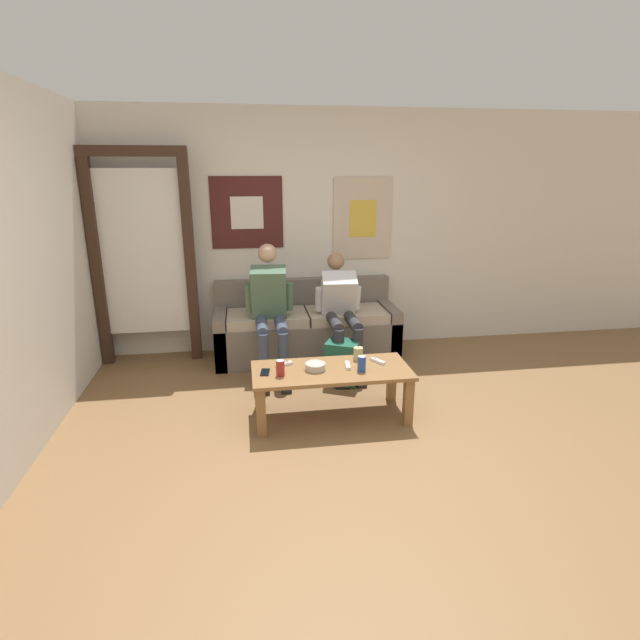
{
  "coord_description": "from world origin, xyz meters",
  "views": [
    {
      "loc": [
        -0.68,
        -2.96,
        1.95
      ],
      "look_at": [
        -0.04,
        1.17,
        0.67
      ],
      "focal_mm": 28.0,
      "sensor_mm": 36.0,
      "label": 1
    }
  ],
  "objects_px": {
    "pillar_candle": "(358,354)",
    "game_controller_far_center": "(378,361)",
    "game_controller_near_right": "(284,364)",
    "person_seated_adult": "(270,306)",
    "person_seated_teen": "(341,307)",
    "ceramic_bowl": "(315,366)",
    "cell_phone": "(265,372)",
    "game_controller_near_left": "(348,365)",
    "coffee_table": "(331,377)",
    "couch": "(306,330)",
    "backpack": "(343,363)",
    "drink_can_blue": "(362,364)",
    "drink_can_red": "(280,368)"
  },
  "relations": [
    {
      "from": "pillar_candle",
      "to": "game_controller_far_center",
      "type": "height_order",
      "value": "pillar_candle"
    },
    {
      "from": "drink_can_blue",
      "to": "backpack",
      "type": "bearing_deg",
      "value": 90.33
    },
    {
      "from": "backpack",
      "to": "game_controller_near_left",
      "type": "xyz_separation_m",
      "value": [
        -0.08,
        -0.62,
        0.24
      ]
    },
    {
      "from": "person_seated_teen",
      "to": "ceramic_bowl",
      "type": "xyz_separation_m",
      "value": [
        -0.41,
        -1.05,
        -0.17
      ]
    },
    {
      "from": "couch",
      "to": "cell_phone",
      "type": "bearing_deg",
      "value": -109.8
    },
    {
      "from": "game_controller_near_right",
      "to": "ceramic_bowl",
      "type": "bearing_deg",
      "value": -27.4
    },
    {
      "from": "couch",
      "to": "pillar_candle",
      "type": "xyz_separation_m",
      "value": [
        0.28,
        -1.24,
        0.18
      ]
    },
    {
      "from": "drink_can_red",
      "to": "game_controller_near_left",
      "type": "height_order",
      "value": "drink_can_red"
    },
    {
      "from": "pillar_candle",
      "to": "cell_phone",
      "type": "xyz_separation_m",
      "value": [
        -0.78,
        -0.16,
        -0.05
      ]
    },
    {
      "from": "game_controller_far_center",
      "to": "pillar_candle",
      "type": "bearing_deg",
      "value": 149.58
    },
    {
      "from": "game_controller_near_left",
      "to": "pillar_candle",
      "type": "bearing_deg",
      "value": 50.06
    },
    {
      "from": "ceramic_bowl",
      "to": "game_controller_near_left",
      "type": "relative_size",
      "value": 1.13
    },
    {
      "from": "cell_phone",
      "to": "game_controller_far_center",
      "type": "bearing_deg",
      "value": 4.57
    },
    {
      "from": "ceramic_bowl",
      "to": "game_controller_far_center",
      "type": "distance_m",
      "value": 0.53
    },
    {
      "from": "game_controller_near_left",
      "to": "game_controller_far_center",
      "type": "relative_size",
      "value": 1.04
    },
    {
      "from": "backpack",
      "to": "drink_can_blue",
      "type": "bearing_deg",
      "value": -89.67
    },
    {
      "from": "backpack",
      "to": "cell_phone",
      "type": "xyz_separation_m",
      "value": [
        -0.75,
        -0.64,
        0.23
      ]
    },
    {
      "from": "couch",
      "to": "game_controller_far_center",
      "type": "relative_size",
      "value": 13.5
    },
    {
      "from": "ceramic_bowl",
      "to": "game_controller_near_left",
      "type": "distance_m",
      "value": 0.27
    },
    {
      "from": "pillar_candle",
      "to": "person_seated_teen",
      "type": "bearing_deg",
      "value": 88.29
    },
    {
      "from": "person_seated_adult",
      "to": "drink_can_blue",
      "type": "relative_size",
      "value": 10.03
    },
    {
      "from": "backpack",
      "to": "person_seated_adult",
      "type": "bearing_deg",
      "value": 148.84
    },
    {
      "from": "game_controller_near_right",
      "to": "person_seated_adult",
      "type": "bearing_deg",
      "value": 93.31
    },
    {
      "from": "person_seated_adult",
      "to": "game_controller_near_right",
      "type": "distance_m",
      "value": 0.94
    },
    {
      "from": "pillar_candle",
      "to": "game_controller_near_right",
      "type": "distance_m",
      "value": 0.62
    },
    {
      "from": "pillar_candle",
      "to": "game_controller_far_center",
      "type": "relative_size",
      "value": 0.85
    },
    {
      "from": "coffee_table",
      "to": "person_seated_teen",
      "type": "height_order",
      "value": "person_seated_teen"
    },
    {
      "from": "couch",
      "to": "person_seated_teen",
      "type": "distance_m",
      "value": 0.57
    },
    {
      "from": "person_seated_teen",
      "to": "backpack",
      "type": "bearing_deg",
      "value": -98.1
    },
    {
      "from": "game_controller_far_center",
      "to": "person_seated_teen",
      "type": "bearing_deg",
      "value": 96.94
    },
    {
      "from": "pillar_candle",
      "to": "drink_can_red",
      "type": "relative_size",
      "value": 0.97
    },
    {
      "from": "person_seated_adult",
      "to": "backpack",
      "type": "distance_m",
      "value": 0.89
    },
    {
      "from": "coffee_table",
      "to": "game_controller_near_left",
      "type": "height_order",
      "value": "game_controller_near_left"
    },
    {
      "from": "game_controller_near_left",
      "to": "game_controller_near_right",
      "type": "relative_size",
      "value": 1.01
    },
    {
      "from": "ceramic_bowl",
      "to": "drink_can_red",
      "type": "bearing_deg",
      "value": -166.0
    },
    {
      "from": "drink_can_red",
      "to": "cell_phone",
      "type": "distance_m",
      "value": 0.15
    },
    {
      "from": "ceramic_bowl",
      "to": "game_controller_near_right",
      "type": "xyz_separation_m",
      "value": [
        -0.24,
        0.12,
        -0.02
      ]
    },
    {
      "from": "game_controller_near_right",
      "to": "couch",
      "type": "bearing_deg",
      "value": 74.89
    },
    {
      "from": "person_seated_teen",
      "to": "cell_phone",
      "type": "relative_size",
      "value": 7.81
    },
    {
      "from": "backpack",
      "to": "coffee_table",
      "type": "bearing_deg",
      "value": -109.08
    },
    {
      "from": "coffee_table",
      "to": "game_controller_near_left",
      "type": "xyz_separation_m",
      "value": [
        0.14,
        0.02,
        0.08
      ]
    },
    {
      "from": "couch",
      "to": "ceramic_bowl",
      "type": "height_order",
      "value": "couch"
    },
    {
      "from": "couch",
      "to": "pillar_candle",
      "type": "distance_m",
      "value": 1.28
    },
    {
      "from": "drink_can_blue",
      "to": "pillar_candle",
      "type": "bearing_deg",
      "value": 83.41
    },
    {
      "from": "person_seated_teen",
      "to": "drink_can_blue",
      "type": "height_order",
      "value": "person_seated_teen"
    },
    {
      "from": "backpack",
      "to": "cell_phone",
      "type": "height_order",
      "value": "cell_phone"
    },
    {
      "from": "ceramic_bowl",
      "to": "cell_phone",
      "type": "bearing_deg",
      "value": -179.91
    },
    {
      "from": "game_controller_near_left",
      "to": "game_controller_far_center",
      "type": "bearing_deg",
      "value": 11.51
    },
    {
      "from": "person_seated_adult",
      "to": "backpack",
      "type": "height_order",
      "value": "person_seated_adult"
    },
    {
      "from": "backpack",
      "to": "drink_can_blue",
      "type": "xyz_separation_m",
      "value": [
        0.0,
        -0.72,
        0.29
      ]
    }
  ]
}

